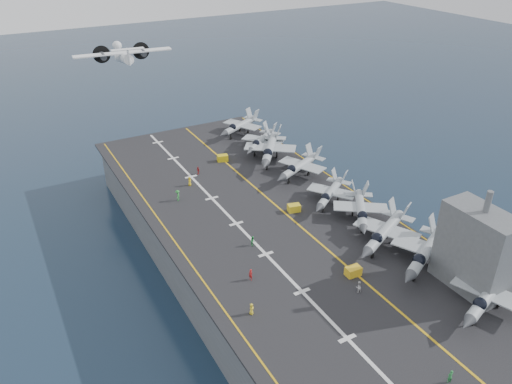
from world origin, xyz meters
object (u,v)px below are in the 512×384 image
fighter_jet_0 (489,294)px  transport_plane (124,58)px  tow_cart_a (353,271)px  island_superstructure (478,241)px

fighter_jet_0 → transport_plane: bearing=102.6°
fighter_jet_0 → transport_plane: size_ratio=0.68×
tow_cart_a → transport_plane: 78.98m
tow_cart_a → transport_plane: transport_plane is taller
fighter_jet_0 → tow_cart_a: 17.74m
tow_cart_a → island_superstructure: bearing=-37.4°
fighter_jet_0 → transport_plane: transport_plane is taller
island_superstructure → tow_cart_a: bearing=142.6°
island_superstructure → tow_cart_a: size_ratio=6.62×
tow_cart_a → transport_plane: (-9.70, 76.88, 15.23)m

